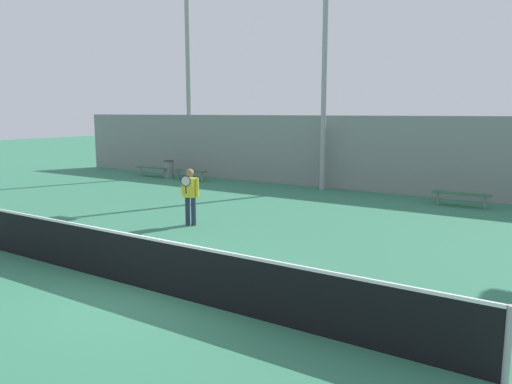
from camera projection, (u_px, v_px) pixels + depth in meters
name	position (u px, v px, depth m)	size (l,w,h in m)	color
ground_plane	(153.00, 291.00, 9.15)	(100.00, 100.00, 0.00)	#337556
tennis_net	(152.00, 264.00, 9.06)	(11.75, 0.09, 1.01)	#99999E
tennis_player	(190.00, 193.00, 14.31)	(0.52, 0.46, 1.65)	#282D47
bench_courtside_near	(190.00, 171.00, 23.85)	(1.85, 0.40, 0.47)	#28663D
bench_courtside_far	(153.00, 168.00, 25.18)	(2.02, 0.40, 0.47)	#28663D
bench_adjacent_court	(461.00, 194.00, 17.22)	(1.92, 0.40, 0.47)	#28663D
light_pole_near_left	(325.00, 50.00, 20.16)	(0.90, 0.60, 9.41)	#939399
light_pole_center_back	(188.00, 40.00, 24.84)	(0.90, 0.60, 11.80)	#939399
trash_bin	(169.00, 169.00, 24.87)	(0.51, 0.51, 0.85)	gray
back_fence	(390.00, 155.00, 19.82)	(35.39, 0.06, 3.10)	gray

